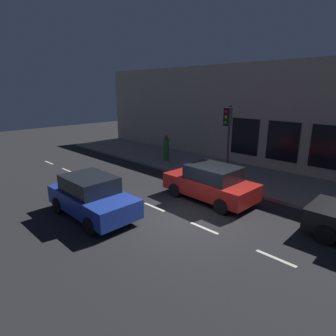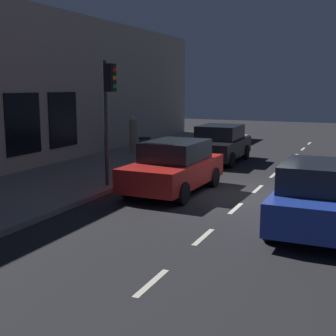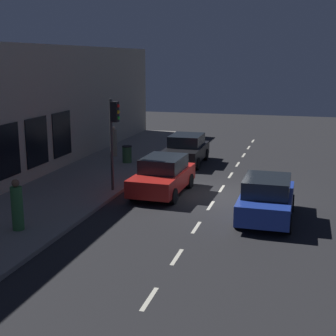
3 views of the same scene
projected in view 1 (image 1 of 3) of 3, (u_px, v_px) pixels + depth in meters
name	position (u px, v px, depth m)	size (l,w,h in m)	color
ground_plane	(183.00, 219.00, 10.51)	(60.00, 60.00, 0.00)	#232326
sidewalk	(261.00, 180.00, 14.77)	(4.50, 32.00, 0.15)	gray
building_facade	(287.00, 119.00, 15.68)	(0.65, 32.00, 6.29)	#B2A893
lane_centre_line	(204.00, 228.00, 9.83)	(0.12, 27.20, 0.01)	beige
traffic_light	(228.00, 128.00, 13.27)	(0.46, 0.32, 3.86)	#2D2D30
parked_car_0	(92.00, 197.00, 10.61)	(1.89, 3.94, 1.58)	#1E389E
parked_car_2	(210.00, 183.00, 12.16)	(2.02, 4.14, 1.58)	red
pedestrian_1	(166.00, 149.00, 18.32)	(0.51, 0.51, 1.70)	#336B38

